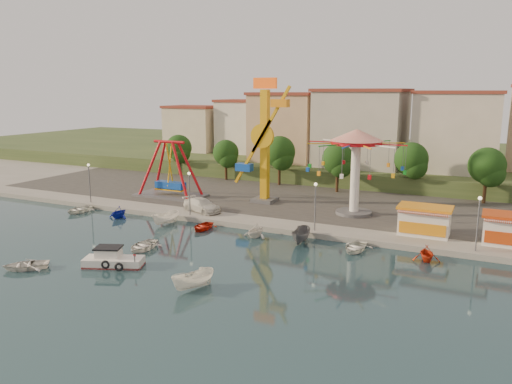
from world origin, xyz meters
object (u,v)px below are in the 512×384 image
Objects in this scene: kamikaze_tower at (266,144)px; wave_swinger at (356,152)px; cabin_motorboat at (113,261)px; rowboat_a at (143,246)px; skiff at (193,280)px; van at (202,205)px; pirate_ship_ride at (170,170)px.

wave_swinger is at bearing -5.82° from kamikaze_tower.
kamikaze_tower reaches higher than cabin_motorboat.
skiff reaches higher than rowboat_a.
kamikaze_tower is at bearing 174.18° from wave_swinger.
van reaches higher than skiff.
cabin_motorboat reaches higher than skiff.
pirate_ship_ride is at bearing 151.05° from skiff.
skiff is (9.50, -1.40, 0.27)m from cabin_motorboat.
cabin_motorboat is at bearing -120.14° from wave_swinger.
pirate_ship_ride is 14.69m from kamikaze_tower.
van is (-4.99, -8.23, -7.11)m from kamikaze_tower.
cabin_motorboat is at bearing -95.42° from kamikaze_tower.
wave_swinger is at bearing 37.73° from cabin_motorboat.
pirate_ship_ride is 2.54× the size of skiff.
rowboat_a is at bearing 170.47° from skiff.
pirate_ship_ride is 27.55m from cabin_motorboat.
skiff is 0.70× the size of van.
rowboat_a is 0.71× the size of van.
wave_swinger is 2.90× the size of rowboat_a.
rowboat_a is (10.79, -19.92, -3.98)m from pirate_ship_ride.
skiff is at bearing -76.39° from kamikaze_tower.
skiff is at bearing -51.55° from pirate_ship_ride.
cabin_motorboat is at bearing -88.97° from rowboat_a.
rowboat_a is 11.85m from skiff.
wave_swinger is 28.85m from skiff.
cabin_motorboat is (11.32, -24.81, -3.90)m from pirate_ship_ride.
pirate_ship_ride is 1.77× the size of van.
cabin_motorboat is at bearing -153.23° from van.
wave_swinger is (26.36, 1.10, 3.80)m from pirate_ship_ride.
kamikaze_tower is 2.95× the size of cabin_motorboat.
cabin_motorboat is 1.42× the size of skiff.
cabin_motorboat is 1.40× the size of rowboat_a.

